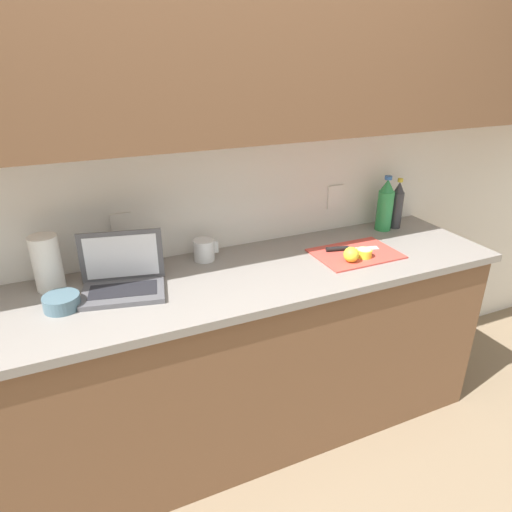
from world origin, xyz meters
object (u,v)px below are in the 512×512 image
Objects in this scene: lemon_whole_beside at (351,255)px; bottle_green_soda at (385,205)px; laptop at (123,277)px; measuring_cup at (204,250)px; knife at (343,249)px; cutting_board at (356,254)px; bottle_oil_tall at (397,205)px; paper_towel_roll at (47,263)px; bowl_white at (62,302)px; lemon_half_cut at (364,253)px.

bottle_green_soda is (0.40, 0.29, 0.09)m from lemon_whole_beside.
laptop reaches higher than measuring_cup.
knife is at bearing -16.33° from measuring_cup.
cutting_board is 0.47m from bottle_oil_tall.
paper_towel_roll reaches higher than lemon_whole_beside.
measuring_cup reaches higher than lemon_whole_beside.
laptop reaches higher than knife.
measuring_cup is 0.65m from bowl_white.
paper_towel_roll is at bearing 166.05° from laptop.
lemon_half_cut is at bearing -22.92° from measuring_cup.
laptop is 2.69× the size of bowl_white.
lemon_whole_beside is at bearing -149.26° from bottle_oil_tall.
bottle_green_soda reaches higher than cutting_board.
bottle_green_soda is 1.00m from measuring_cup.
bottle_oil_tall is at bearing 17.18° from laptop.
measuring_cup is (-0.63, 0.18, 0.03)m from knife.
lemon_half_cut is at bearing 4.58° from laptop.
bottle_green_soda reaches higher than measuring_cup.
laptop reaches higher than paper_towel_roll.
cutting_board is 0.06m from knife.
paper_towel_roll is at bearing 99.51° from bowl_white.
lemon_whole_beside is at bearing -13.14° from paper_towel_roll.
laptop is 4.96× the size of lemon_half_cut.
lemon_whole_beside is 0.24× the size of bottle_green_soda.
bottle_green_soda reaches higher than paper_towel_roll.
paper_towel_roll reaches higher than cutting_board.
measuring_cup is at bearing 176.70° from knife.
measuring_cup is at bearing 152.63° from lemon_whole_beside.
measuring_cup is 0.65m from paper_towel_roll.
knife is 0.96× the size of bottle_oil_tall.
lemon_half_cut is at bearing -82.52° from cutting_board.
laptop is 1.38× the size of knife.
lemon_half_cut is at bearing -3.71° from bowl_white.
cutting_board is at bearing -9.38° from paper_towel_roll.
bottle_green_soda is (1.37, 0.13, 0.08)m from laptop.
bowl_white is at bearing 176.29° from lemon_half_cut.
paper_towel_roll reaches higher than lemon_half_cut.
lemon_whole_beside is 1.21m from bowl_white.
bowl_white is (-1.28, 0.03, 0.02)m from cutting_board.
measuring_cup reaches higher than bowl_white.
cutting_board is at bearing 7.33° from laptop.
paper_towel_roll is at bearing 170.62° from cutting_board.
cutting_board is 1.28m from bowl_white.
lemon_half_cut reaches higher than knife.
bottle_oil_tall reaches higher than measuring_cup.
knife is 1.29m from paper_towel_roll.
bottle_oil_tall is at bearing 6.26° from bowl_white.
measuring_cup is (-0.99, 0.02, -0.09)m from bottle_green_soda.
lemon_half_cut is 0.49m from bottle_oil_tall.
lemon_half_cut is 0.09m from lemon_whole_beside.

